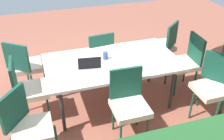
{
  "coord_description": "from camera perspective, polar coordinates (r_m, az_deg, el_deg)",
  "views": [
    {
      "loc": [
        1.03,
        3.23,
        2.69
      ],
      "look_at": [
        0.0,
        0.0,
        0.62
      ],
      "focal_mm": 41.99,
      "sensor_mm": 36.0,
      "label": 1
    }
  ],
  "objects": [
    {
      "name": "ground_plane",
      "position": [
        4.33,
        0.0,
        -7.18
      ],
      "size": [
        10.0,
        10.0,
        0.02
      ],
      "primitive_type": "cube",
      "color": "#935442"
    },
    {
      "name": "chair_north",
      "position": [
        3.46,
        3.68,
        -6.89
      ],
      "size": [
        0.46,
        0.47,
        0.98
      ],
      "rotation": [
        0.0,
        0.0,
        3.11
      ],
      "color": "beige",
      "rests_on": "ground_plane"
    },
    {
      "name": "chair_southeast",
      "position": [
        4.49,
        -18.54,
        1.18
      ],
      "size": [
        0.58,
        0.58,
        0.98
      ],
      "rotation": [
        0.0,
        0.0,
        5.64
      ],
      "color": "beige",
      "rests_on": "ground_plane"
    },
    {
      "name": "chair_south",
      "position": [
        4.58,
        -2.88,
        3.48
      ],
      "size": [
        0.47,
        0.48,
        0.98
      ],
      "rotation": [
        0.0,
        0.0,
        0.1
      ],
      "color": "beige",
      "rests_on": "ground_plane"
    },
    {
      "name": "cup",
      "position": [
        3.92,
        -1.45,
        3.15
      ],
      "size": [
        0.08,
        0.08,
        0.11
      ],
      "primitive_type": "cylinder",
      "color": "#334C99",
      "rests_on": "dining_table"
    },
    {
      "name": "laptop",
      "position": [
        3.71,
        -4.96,
        1.1
      ],
      "size": [
        0.35,
        0.29,
        0.21
      ],
      "rotation": [
        0.0,
        0.0,
        -0.14
      ],
      "color": "#B7B7BC",
      "rests_on": "dining_table"
    },
    {
      "name": "chair_northwest",
      "position": [
        4.05,
        21.1,
        -2.88
      ],
      "size": [
        0.58,
        0.58,
        0.98
      ],
      "rotation": [
        0.0,
        0.0,
        2.24
      ],
      "color": "beige",
      "rests_on": "ground_plane"
    },
    {
      "name": "chair_west",
      "position": [
        4.55,
        15.87,
        2.04
      ],
      "size": [
        0.47,
        0.46,
        0.98
      ],
      "rotation": [
        0.0,
        0.0,
        1.51
      ],
      "color": "beige",
      "rests_on": "ground_plane"
    },
    {
      "name": "chair_east",
      "position": [
        3.9,
        -18.03,
        -3.64
      ],
      "size": [
        0.46,
        0.46,
        0.98
      ],
      "rotation": [
        0.0,
        0.0,
        4.71
      ],
      "color": "beige",
      "rests_on": "ground_plane"
    },
    {
      "name": "chair_southwest",
      "position": [
        5.03,
        11.13,
        5.6
      ],
      "size": [
        0.58,
        0.59,
        0.98
      ],
      "rotation": [
        0.0,
        0.0,
        0.7
      ],
      "color": "beige",
      "rests_on": "ground_plane"
    },
    {
      "name": "dining_table",
      "position": [
        3.92,
        0.0,
        1.32
      ],
      "size": [
        1.97,
        1.1,
        0.78
      ],
      "color": "silver",
      "rests_on": "ground_plane"
    },
    {
      "name": "chair_northeast",
      "position": [
        3.28,
        -17.97,
        -11.22
      ],
      "size": [
        0.58,
        0.58,
        0.98
      ],
      "rotation": [
        0.0,
        0.0,
        4.05
      ],
      "color": "beige",
      "rests_on": "ground_plane"
    }
  ]
}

